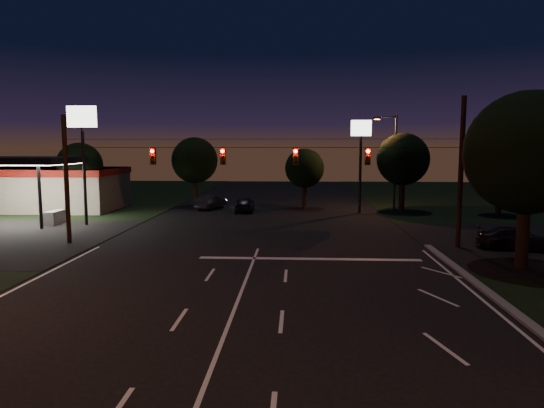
# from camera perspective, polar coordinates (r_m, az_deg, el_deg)

# --- Properties ---
(ground) EXTENTS (140.00, 140.00, 0.00)m
(ground) POSITION_cam_1_polar(r_m,az_deg,el_deg) (15.68, -6.00, -15.99)
(ground) COLOR black
(ground) RESTS_ON ground
(stop_bar) EXTENTS (12.00, 0.50, 0.01)m
(stop_bar) POSITION_cam_1_polar(r_m,az_deg,el_deg) (26.48, 4.43, -6.45)
(stop_bar) COLOR silver
(stop_bar) RESTS_ON ground
(utility_pole_right) EXTENTS (0.30, 0.30, 9.00)m
(utility_pole_right) POSITION_cam_1_polar(r_m,az_deg,el_deg) (31.41, 20.97, -4.79)
(utility_pole_right) COLOR black
(utility_pole_right) RESTS_ON ground
(utility_pole_left) EXTENTS (0.28, 0.28, 8.00)m
(utility_pole_left) POSITION_cam_1_polar(r_m,az_deg,el_deg) (33.15, -22.71, -4.28)
(utility_pole_left) COLOR black
(utility_pole_left) RESTS_ON ground
(signal_span) EXTENTS (24.00, 0.40, 1.56)m
(signal_span) POSITION_cam_1_polar(r_m,az_deg,el_deg) (29.33, -1.53, 5.70)
(signal_span) COLOR black
(signal_span) RESTS_ON ground
(gas_station) EXTENTS (14.20, 16.10, 5.25)m
(gas_station) POSITION_cam_1_polar(r_m,az_deg,el_deg) (50.92, -25.36, 1.99)
(gas_station) COLOR gray
(gas_station) RESTS_ON ground
(pole_sign_left_near) EXTENTS (2.20, 0.30, 9.10)m
(pole_sign_left_near) POSITION_cam_1_polar(r_m,az_deg,el_deg) (39.79, -21.40, 7.65)
(pole_sign_left_near) COLOR black
(pole_sign_left_near) RESTS_ON ground
(pole_sign_right) EXTENTS (1.80, 0.30, 8.40)m
(pole_sign_right) POSITION_cam_1_polar(r_m,az_deg,el_deg) (44.63, 10.41, 6.91)
(pole_sign_right) COLOR black
(pole_sign_right) RESTS_ON ground
(street_light_right_far) EXTENTS (2.20, 0.35, 9.00)m
(street_light_right_far) POSITION_cam_1_polar(r_m,az_deg,el_deg) (47.12, 14.00, 5.59)
(street_light_right_far) COLOR black
(street_light_right_far) RESTS_ON ground
(tree_right_near) EXTENTS (6.00, 6.00, 8.76)m
(tree_right_near) POSITION_cam_1_polar(r_m,az_deg,el_deg) (26.88, 27.77, 5.20)
(tree_right_near) COLOR black
(tree_right_near) RESTS_ON ground
(tree_far_a) EXTENTS (4.20, 4.20, 6.42)m
(tree_far_a) POSITION_cam_1_polar(r_m,az_deg,el_deg) (48.85, -21.60, 4.19)
(tree_far_a) COLOR black
(tree_far_a) RESTS_ON ground
(tree_far_b) EXTENTS (4.60, 4.60, 6.98)m
(tree_far_b) POSITION_cam_1_polar(r_m,az_deg,el_deg) (49.50, -9.02, 5.03)
(tree_far_b) COLOR black
(tree_far_b) RESTS_ON ground
(tree_far_c) EXTENTS (3.80, 3.80, 5.86)m
(tree_far_c) POSITION_cam_1_polar(r_m,az_deg,el_deg) (47.43, 3.87, 4.16)
(tree_far_c) COLOR black
(tree_far_c) RESTS_ON ground
(tree_far_d) EXTENTS (4.80, 4.80, 7.30)m
(tree_far_d) POSITION_cam_1_polar(r_m,az_deg,el_deg) (46.44, 15.14, 5.03)
(tree_far_d) COLOR black
(tree_far_d) RESTS_ON ground
(tree_far_e) EXTENTS (4.00, 4.00, 6.18)m
(tree_far_e) POSITION_cam_1_polar(r_m,az_deg,el_deg) (46.89, 25.25, 3.76)
(tree_far_e) COLOR black
(tree_far_e) RESTS_ON ground
(car_oncoming_a) EXTENTS (1.93, 4.32, 1.44)m
(car_oncoming_a) POSITION_cam_1_polar(r_m,az_deg,el_deg) (45.24, -3.26, -0.00)
(car_oncoming_a) COLOR black
(car_oncoming_a) RESTS_ON ground
(car_oncoming_b) EXTENTS (2.65, 4.38, 1.36)m
(car_oncoming_b) POSITION_cam_1_polar(r_m,az_deg,el_deg) (47.40, -7.20, 0.22)
(car_oncoming_b) COLOR black
(car_oncoming_b) RESTS_ON ground
(car_cross) EXTENTS (4.82, 2.72, 1.32)m
(car_cross) POSITION_cam_1_polar(r_m,az_deg,el_deg) (31.97, 26.94, -3.68)
(car_cross) COLOR black
(car_cross) RESTS_ON ground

